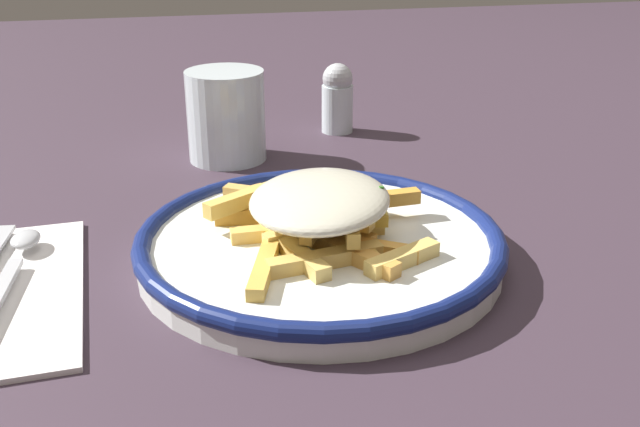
{
  "coord_description": "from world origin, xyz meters",
  "views": [
    {
      "loc": [
        -0.11,
        -0.5,
        0.26
      ],
      "look_at": [
        0.0,
        0.0,
        0.04
      ],
      "focal_mm": 41.77,
      "sensor_mm": 36.0,
      "label": 1
    }
  ],
  "objects_px": {
    "plate": "(320,244)",
    "water_glass": "(226,116)",
    "salt_shaker": "(337,98)",
    "fries_heap": "(317,211)",
    "spoon": "(16,260)"
  },
  "relations": [
    {
      "from": "fries_heap",
      "to": "water_glass",
      "type": "relative_size",
      "value": 2.06
    },
    {
      "from": "salt_shaker",
      "to": "fries_heap",
      "type": "bearing_deg",
      "value": -106.06
    },
    {
      "from": "plate",
      "to": "water_glass",
      "type": "height_order",
      "value": "water_glass"
    },
    {
      "from": "plate",
      "to": "fries_heap",
      "type": "height_order",
      "value": "fries_heap"
    },
    {
      "from": "salt_shaker",
      "to": "plate",
      "type": "bearing_deg",
      "value": -105.73
    },
    {
      "from": "plate",
      "to": "spoon",
      "type": "bearing_deg",
      "value": 173.23
    },
    {
      "from": "fries_heap",
      "to": "salt_shaker",
      "type": "xyz_separation_m",
      "value": [
        0.09,
        0.33,
        -0.0
      ]
    },
    {
      "from": "spoon",
      "to": "water_glass",
      "type": "relative_size",
      "value": 1.61
    },
    {
      "from": "plate",
      "to": "water_glass",
      "type": "relative_size",
      "value": 2.98
    },
    {
      "from": "fries_heap",
      "to": "spoon",
      "type": "relative_size",
      "value": 1.28
    },
    {
      "from": "water_glass",
      "to": "salt_shaker",
      "type": "xyz_separation_m",
      "value": [
        0.14,
        0.07,
        -0.01
      ]
    },
    {
      "from": "plate",
      "to": "spoon",
      "type": "height_order",
      "value": "plate"
    },
    {
      "from": "plate",
      "to": "salt_shaker",
      "type": "height_order",
      "value": "salt_shaker"
    },
    {
      "from": "plate",
      "to": "salt_shaker",
      "type": "relative_size",
      "value": 3.47
    },
    {
      "from": "salt_shaker",
      "to": "water_glass",
      "type": "bearing_deg",
      "value": -152.34
    }
  ]
}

